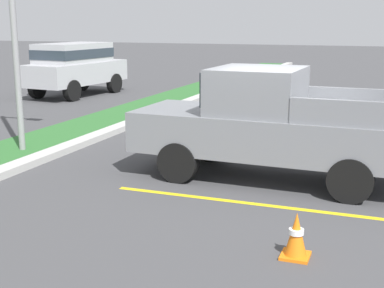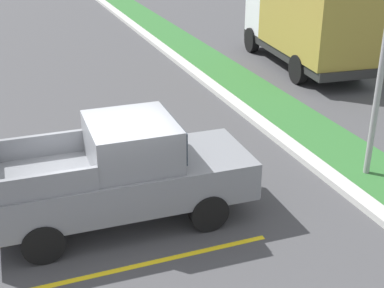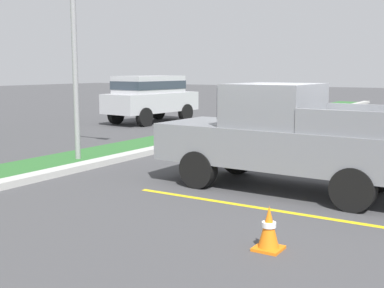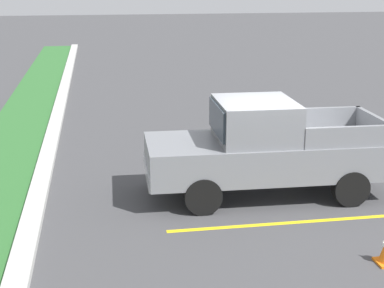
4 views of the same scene
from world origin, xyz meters
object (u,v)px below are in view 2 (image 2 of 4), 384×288
at_px(pickup_truck_main, 120,174).
at_px(traffic_cone, 44,149).
at_px(street_light, 383,17).
at_px(cargo_truck_distant, 309,19).

distance_m(pickup_truck_main, traffic_cone, 3.63).
bearing_deg(street_light, pickup_truck_main, -91.12).
height_order(cargo_truck_distant, street_light, street_light).
xyz_separation_m(street_light, traffic_cone, (-3.47, -6.73, -3.38)).
height_order(street_light, traffic_cone, street_light).
distance_m(street_light, traffic_cone, 8.29).
height_order(pickup_truck_main, cargo_truck_distant, cargo_truck_distant).
bearing_deg(cargo_truck_distant, street_light, -23.32).
distance_m(pickup_truck_main, cargo_truck_distant, 12.12).
xyz_separation_m(cargo_truck_distant, street_light, (8.09, -3.49, 1.83)).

